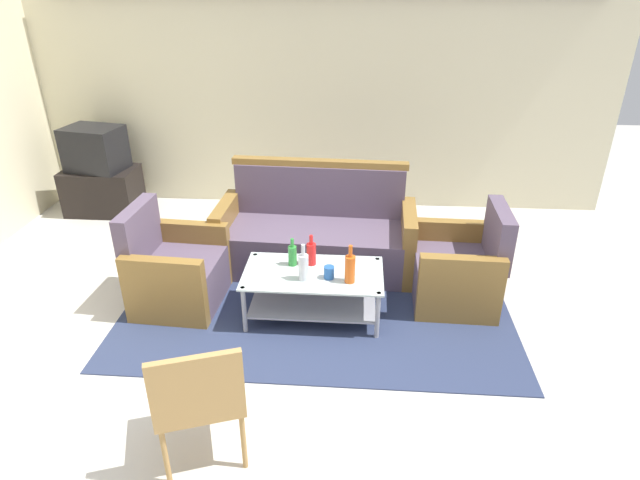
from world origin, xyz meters
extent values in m
plane|color=beige|center=(0.00, 0.00, 0.00)|extent=(14.00, 14.00, 0.00)
cube|color=beige|center=(0.00, 3.06, 1.40)|extent=(6.52, 0.12, 2.80)
cube|color=#2D3856|center=(0.15, 0.82, 0.01)|extent=(3.19, 2.06, 0.01)
cube|color=#5B4C60|center=(0.09, 1.40, 0.22)|extent=(1.63, 0.76, 0.42)
cube|color=#5B4C60|center=(0.10, 1.72, 0.67)|extent=(1.60, 0.20, 0.48)
cube|color=olive|center=(0.93, 1.36, 0.32)|extent=(0.15, 0.70, 0.62)
cube|color=olive|center=(-0.75, 1.43, 0.32)|extent=(0.15, 0.70, 0.62)
cube|color=olive|center=(0.10, 1.72, 0.94)|extent=(1.64, 0.16, 0.06)
cube|color=#5B4C60|center=(-0.99, 0.75, 0.21)|extent=(0.69, 0.64, 0.40)
cube|color=#5B4C60|center=(-1.30, 0.77, 0.64)|extent=(0.16, 0.61, 0.45)
cube|color=olive|center=(-0.97, 1.08, 0.30)|extent=(0.66, 0.14, 0.58)
cube|color=olive|center=(-1.01, 0.42, 0.30)|extent=(0.66, 0.14, 0.58)
cube|color=#5B4C60|center=(1.29, 0.95, 0.21)|extent=(0.67, 0.62, 0.40)
cube|color=#5B4C60|center=(1.60, 0.95, 0.64)|extent=(0.13, 0.60, 0.45)
cube|color=olive|center=(1.28, 0.62, 0.30)|extent=(0.66, 0.12, 0.58)
cube|color=olive|center=(1.30, 1.28, 0.30)|extent=(0.66, 0.12, 0.58)
cube|color=silver|center=(0.13, 0.62, 0.40)|extent=(1.10, 0.60, 0.02)
cube|color=#9E9EA5|center=(0.13, 0.62, 0.13)|extent=(1.00, 0.52, 0.02)
cylinder|color=#9E9EA5|center=(-0.38, 0.88, 0.21)|extent=(0.04, 0.04, 0.40)
cylinder|color=#9E9EA5|center=(0.64, 0.88, 0.21)|extent=(0.04, 0.04, 0.40)
cylinder|color=#9E9EA5|center=(-0.38, 0.36, 0.21)|extent=(0.04, 0.04, 0.40)
cylinder|color=#9E9EA5|center=(0.64, 0.36, 0.21)|extent=(0.04, 0.04, 0.40)
cylinder|color=#D85919|center=(0.42, 0.50, 0.52)|extent=(0.08, 0.08, 0.22)
cylinder|color=#D85919|center=(0.42, 0.50, 0.67)|extent=(0.03, 0.03, 0.09)
cylinder|color=silver|center=(0.07, 0.51, 0.51)|extent=(0.08, 0.08, 0.21)
cylinder|color=silver|center=(0.07, 0.51, 0.66)|extent=(0.03, 0.03, 0.09)
cylinder|color=red|center=(0.10, 0.76, 0.50)|extent=(0.08, 0.08, 0.18)
cylinder|color=red|center=(0.10, 0.76, 0.63)|extent=(0.03, 0.03, 0.08)
cylinder|color=#2D8C38|center=(-0.04, 0.73, 0.49)|extent=(0.07, 0.07, 0.16)
cylinder|color=#2D8C38|center=(-0.04, 0.73, 0.61)|extent=(0.03, 0.03, 0.07)
cylinder|color=#2659A5|center=(0.26, 0.55, 0.46)|extent=(0.08, 0.08, 0.10)
cube|color=black|center=(-2.47, 2.55, 0.26)|extent=(0.80, 0.50, 0.52)
cube|color=black|center=(-2.47, 2.55, 0.76)|extent=(0.67, 0.54, 0.48)
cube|color=black|center=(-2.43, 2.77, 0.76)|extent=(0.50, 0.10, 0.36)
cube|color=#AD844C|center=(-0.40, -0.76, 0.42)|extent=(0.61, 0.61, 0.04)
cube|color=#AD844C|center=(-0.32, -0.97, 0.64)|extent=(0.47, 0.19, 0.40)
cylinder|color=#AD844C|center=(-0.66, -0.63, 0.21)|extent=(0.03, 0.03, 0.42)
cylinder|color=#AD844C|center=(-0.27, -0.50, 0.21)|extent=(0.03, 0.03, 0.42)
cylinder|color=#AD844C|center=(-0.53, -1.03, 0.21)|extent=(0.03, 0.03, 0.42)
cylinder|color=#AD844C|center=(-0.13, -0.89, 0.21)|extent=(0.03, 0.03, 0.42)
camera|label=1|loc=(0.45, -3.00, 2.55)|focal=30.05mm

